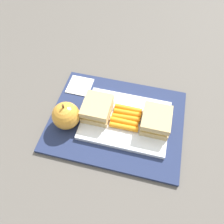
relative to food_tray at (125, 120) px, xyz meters
name	(u,v)px	position (x,y,z in m)	size (l,w,h in m)	color
ground_plane	(116,121)	(0.03, 0.00, -0.02)	(2.40, 2.40, 0.00)	#56514C
lunchbag_mat	(116,120)	(0.03, 0.00, -0.01)	(0.36, 0.28, 0.01)	navy
food_tray	(125,120)	(0.00, 0.00, 0.00)	(0.23, 0.17, 0.01)	white
sandwich_half_left	(156,121)	(-0.08, 0.00, 0.03)	(0.07, 0.08, 0.04)	tan
sandwich_half_right	(97,109)	(0.08, 0.00, 0.03)	(0.07, 0.08, 0.04)	tan
carrot_sticks_bundle	(126,117)	(0.00, 0.00, 0.01)	(0.08, 0.07, 0.02)	orange
apple	(66,116)	(0.15, 0.04, 0.03)	(0.07, 0.07, 0.08)	gold
paper_napkin	(80,86)	(0.16, -0.09, 0.00)	(0.07, 0.07, 0.00)	white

